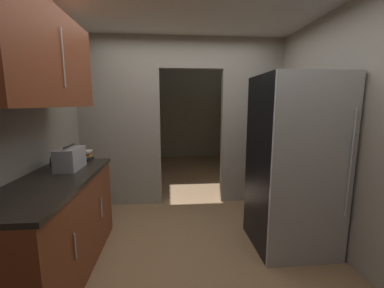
% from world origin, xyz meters
% --- Properties ---
extents(ground, '(20.00, 20.00, 0.00)m').
position_xyz_m(ground, '(0.00, 0.00, 0.00)').
color(ground, '#93704C').
extents(kitchen_overhead_slab, '(3.51, 6.98, 0.06)m').
position_xyz_m(kitchen_overhead_slab, '(0.00, 0.45, 2.60)').
color(kitchen_overhead_slab, silver).
extents(kitchen_partition, '(3.11, 0.12, 2.57)m').
position_xyz_m(kitchen_partition, '(-0.05, 1.49, 1.36)').
color(kitchen_partition, '#9E998C').
rests_on(kitchen_partition, ground).
extents(adjoining_room_shell, '(3.11, 3.52, 2.57)m').
position_xyz_m(adjoining_room_shell, '(0.00, 3.76, 1.28)').
color(adjoining_room_shell, gray).
rests_on(adjoining_room_shell, ground).
extents(refrigerator, '(0.81, 0.79, 1.87)m').
position_xyz_m(refrigerator, '(1.12, 0.15, 0.94)').
color(refrigerator, black).
rests_on(refrigerator, ground).
extents(lower_cabinet_run, '(0.62, 1.65, 0.92)m').
position_xyz_m(lower_cabinet_run, '(-1.24, -0.12, 0.46)').
color(lower_cabinet_run, brown).
rests_on(lower_cabinet_run, ground).
extents(upper_cabinet_counterside, '(0.36, 1.49, 0.80)m').
position_xyz_m(upper_cabinet_counterside, '(-1.24, -0.12, 1.95)').
color(upper_cabinet_counterside, brown).
extents(boombox, '(0.21, 0.37, 0.25)m').
position_xyz_m(boombox, '(-1.22, 0.22, 1.03)').
color(boombox, '#B2B2B7').
rests_on(boombox, lower_cabinet_run).
extents(book_stack, '(0.15, 0.18, 0.11)m').
position_xyz_m(book_stack, '(-1.20, 0.62, 0.97)').
color(book_stack, black).
rests_on(book_stack, lower_cabinet_run).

